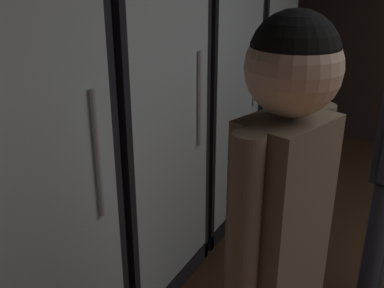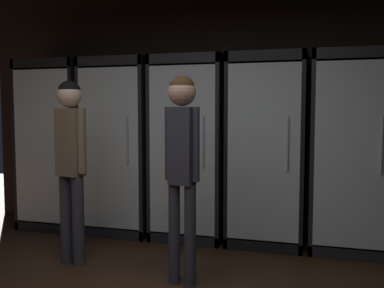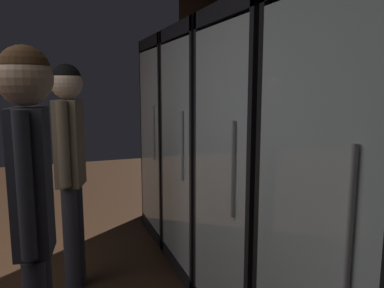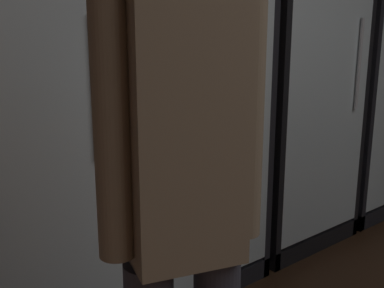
# 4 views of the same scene
# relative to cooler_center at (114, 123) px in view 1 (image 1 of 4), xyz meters

# --- Properties ---
(wall_back) EXTENTS (6.00, 0.06, 2.80)m
(wall_back) POSITION_rel_cooler_center_xyz_m (0.31, 0.32, 0.45)
(wall_back) COLOR black
(wall_back) RESTS_ON ground
(cooler_center) EXTENTS (0.76, 0.67, 1.94)m
(cooler_center) POSITION_rel_cooler_center_xyz_m (0.00, 0.00, 0.00)
(cooler_center) COLOR black
(cooler_center) RESTS_ON ground
(cooler_right) EXTENTS (0.76, 0.67, 1.94)m
(cooler_right) POSITION_rel_cooler_center_xyz_m (0.81, -0.00, -0.00)
(cooler_right) COLOR black
(cooler_right) RESTS_ON ground
(cooler_far_right) EXTENTS (0.76, 0.67, 1.94)m
(cooler_far_right) POSITION_rel_cooler_center_xyz_m (1.62, 0.00, -0.00)
(cooler_far_right) COLOR black
(cooler_far_right) RESTS_ON ground
(shopper_near) EXTENTS (0.35, 0.22, 1.63)m
(shopper_near) POSITION_rel_cooler_center_xyz_m (-0.79, -1.13, 0.07)
(shopper_near) COLOR #2D2D38
(shopper_near) RESTS_ON ground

